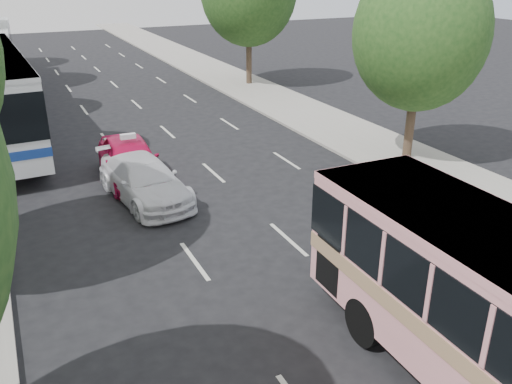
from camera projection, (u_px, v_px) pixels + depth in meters
ground at (335, 324)px, 12.13m from camera, size 120.00×120.00×0.00m
sidewalk_right at (270, 97)px, 32.07m from camera, size 4.00×90.00×0.12m
tree_right_near at (424, 28)px, 20.16m from camera, size 5.10×5.10×7.95m
pink_taxi at (130, 160)px, 19.84m from camera, size 2.04×4.75×1.60m
white_pickup at (144, 180)px, 18.25m from camera, size 2.61×5.07×1.41m
taxi_roof_sign at (128, 136)px, 19.49m from camera, size 0.56×0.20×0.18m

